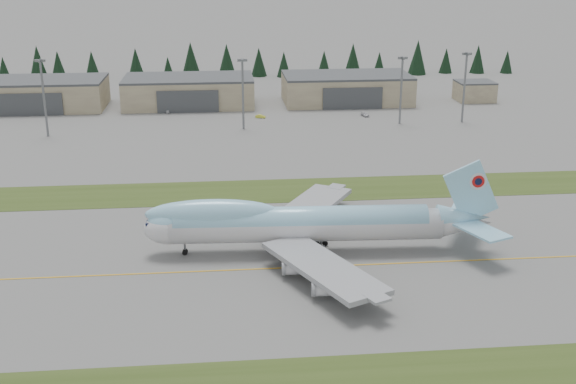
{
  "coord_description": "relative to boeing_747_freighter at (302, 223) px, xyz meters",
  "views": [
    {
      "loc": [
        -3.79,
        -121.25,
        55.86
      ],
      "look_at": [
        9.88,
        20.18,
        8.0
      ],
      "focal_mm": 45.0,
      "sensor_mm": 36.0,
      "label": 1
    }
  ],
  "objects": [
    {
      "name": "floodlight_masts",
      "position": [
        -15.12,
        102.87,
        9.97
      ],
      "size": [
        184.02,
        9.57,
        24.07
      ],
      "color": "slate",
      "rests_on": "ground"
    },
    {
      "name": "conifer_belt",
      "position": [
        -13.0,
        205.98,
        0.83
      ],
      "size": [
        272.9,
        16.1,
        15.96
      ],
      "color": "black",
      "rests_on": "ground"
    },
    {
      "name": "service_vehicle_a",
      "position": [
        -33.76,
        129.28,
        -6.0
      ],
      "size": [
        1.6,
        3.22,
        1.06
      ],
      "primitive_type": "imported",
      "rotation": [
        0.0,
        0.0,
        0.11
      ],
      "color": "silver",
      "rests_on": "ground"
    },
    {
      "name": "service_vehicle_c",
      "position": [
        35.91,
        117.45,
        -6.0
      ],
      "size": [
        2.79,
        4.69,
        1.27
      ],
      "primitive_type": "imported",
      "rotation": [
        0.0,
        0.0,
        0.24
      ],
      "color": "#B3B3B8",
      "rests_on": "ground"
    },
    {
      "name": "control_shed",
      "position": [
        83.64,
        140.87,
        -2.2
      ],
      "size": [
        14.0,
        12.0,
        7.6
      ],
      "color": "gray",
      "rests_on": "ground"
    },
    {
      "name": "ground",
      "position": [
        -11.36,
        -7.13,
        -6.0
      ],
      "size": [
        7000.0,
        7000.0,
        0.0
      ],
      "primitive_type": "plane",
      "color": "#5E5E5C",
      "rests_on": "ground"
    },
    {
      "name": "taxiway_line_main",
      "position": [
        -11.36,
        -7.13,
        -6.0
      ],
      "size": [
        400.0,
        0.4,
        0.02
      ],
      "primitive_type": "cube",
      "color": "gold",
      "rests_on": "ground"
    },
    {
      "name": "boeing_747_freighter",
      "position": [
        0.0,
        0.0,
        0.0
      ],
      "size": [
        68.83,
        59.61,
        18.2
      ],
      "rotation": [
        0.0,
        0.0,
        -0.05
      ],
      "color": "silver",
      "rests_on": "ground"
    },
    {
      "name": "service_vehicle_b",
      "position": [
        -0.97,
        118.31,
        -6.0
      ],
      "size": [
        3.77,
        2.6,
        1.18
      ],
      "primitive_type": "imported",
      "rotation": [
        0.0,
        0.0,
        1.15
      ],
      "color": "gold",
      "rests_on": "ground"
    },
    {
      "name": "grass_strip_far",
      "position": [
        -11.36,
        37.87,
        -6.0
      ],
      "size": [
        400.0,
        18.0,
        0.08
      ],
      "primitive_type": "cube",
      "color": "#344719",
      "rests_on": "ground"
    },
    {
      "name": "hangar_left",
      "position": [
        -81.36,
        142.76,
        -0.61
      ],
      "size": [
        48.0,
        26.6,
        10.8
      ],
      "color": "gray",
      "rests_on": "ground"
    },
    {
      "name": "hangar_right",
      "position": [
        33.64,
        142.76,
        -0.61
      ],
      "size": [
        48.0,
        26.6,
        10.8
      ],
      "color": "gray",
      "rests_on": "ground"
    },
    {
      "name": "hangar_center",
      "position": [
        -26.36,
        142.76,
        -0.61
      ],
      "size": [
        48.0,
        26.6,
        10.8
      ],
      "color": "gray",
      "rests_on": "ground"
    }
  ]
}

